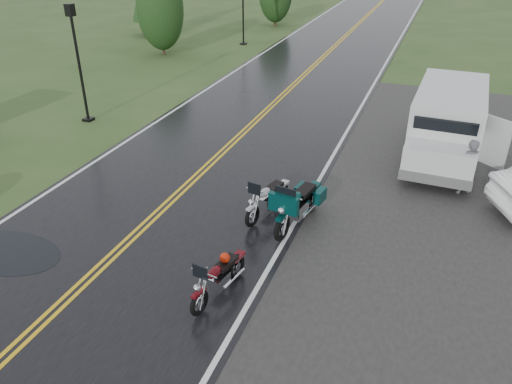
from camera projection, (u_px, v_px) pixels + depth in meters
ground at (128, 242)px, 12.96m from camera, size 120.00×120.00×0.00m
road at (260, 117)px, 21.18m from camera, size 8.00×100.00×0.04m
motorcycle_red at (199, 294)px, 10.27m from camera, size 1.05×2.07×1.16m
motorcycle_teal at (282, 218)px, 12.62m from camera, size 1.32×2.62×1.48m
motorcycle_silver at (252, 208)px, 13.26m from camera, size 1.21×2.24×1.25m
van_white at (411, 141)px, 15.78m from camera, size 2.56×6.26×2.42m
person_at_van at (468, 168)px, 14.86m from camera, size 0.76×0.70×1.74m
lamp_post_near_left at (79, 65)px, 19.75m from camera, size 0.40×0.40×4.68m
lamp_post_far_left at (243, 9)px, 32.64m from camera, size 0.39×0.39×4.58m
tree_left_mid at (161, 18)px, 30.06m from camera, size 2.83×2.83×4.43m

